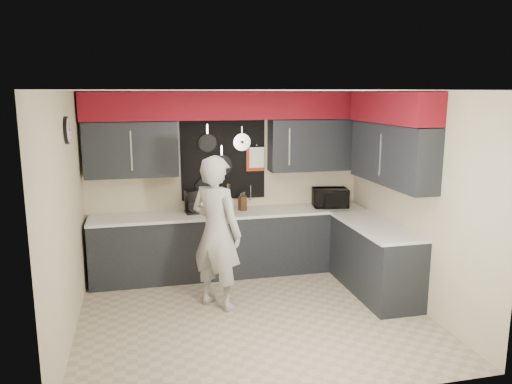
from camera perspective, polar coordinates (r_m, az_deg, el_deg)
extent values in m
plane|color=tan|center=(6.05, -0.27, -13.95)|extent=(4.00, 4.00, 0.00)
cube|color=beige|center=(7.30, -3.36, 1.17)|extent=(4.00, 0.01, 2.60)
cube|color=black|center=(6.96, -14.06, 4.74)|extent=(1.24, 0.32, 0.75)
cube|color=black|center=(7.40, 6.66, 5.37)|extent=(1.34, 0.32, 0.75)
cube|color=maroon|center=(7.01, -3.21, 9.81)|extent=(3.94, 0.36, 0.38)
cube|color=black|center=(7.23, -3.76, 3.68)|extent=(1.22, 0.03, 1.15)
cylinder|color=black|center=(7.13, -5.57, 5.61)|extent=(0.26, 0.04, 0.26)
cylinder|color=black|center=(7.19, -3.94, 3.04)|extent=(0.30, 0.04, 0.30)
cylinder|color=black|center=(7.21, -5.94, 0.52)|extent=(0.27, 0.04, 0.27)
cylinder|color=silver|center=(7.21, -1.62, 5.72)|extent=(0.25, 0.02, 0.25)
cube|color=#A82A0C|center=(7.30, -0.09, 3.74)|extent=(0.26, 0.01, 0.34)
cube|color=white|center=(7.29, 0.09, 3.96)|extent=(0.22, 0.01, 0.30)
cylinder|color=silver|center=(7.23, -7.20, -0.37)|extent=(0.01, 0.01, 0.20)
cylinder|color=silver|center=(7.28, -3.87, -0.22)|extent=(0.01, 0.01, 0.20)
cylinder|color=silver|center=(7.36, -0.61, -0.06)|extent=(0.01, 0.01, 0.20)
cube|color=beige|center=(6.36, 17.52, -0.85)|extent=(0.01, 3.50, 2.60)
cube|color=black|center=(6.46, 15.26, 4.18)|extent=(0.32, 1.70, 0.75)
cube|color=maroon|center=(6.41, 15.37, 9.29)|extent=(0.36, 1.70, 0.38)
cube|color=beige|center=(5.54, -20.86, -2.83)|extent=(0.01, 3.50, 2.60)
cylinder|color=black|center=(5.80, -20.82, 6.61)|extent=(0.04, 0.30, 0.30)
cylinder|color=white|center=(5.79, -20.60, 6.62)|extent=(0.01, 0.26, 0.26)
cube|color=black|center=(7.22, -2.87, -5.97)|extent=(3.90, 0.60, 0.88)
cube|color=silver|center=(7.08, -2.88, -2.44)|extent=(3.90, 0.63, 0.04)
cube|color=black|center=(6.74, 13.39, -7.53)|extent=(0.60, 1.60, 0.88)
cube|color=silver|center=(6.60, 13.45, -3.76)|extent=(0.63, 1.60, 0.04)
cube|color=black|center=(7.10, -2.45, -9.58)|extent=(3.90, 0.06, 0.10)
imported|color=black|center=(7.42, 8.48, -0.66)|extent=(0.55, 0.42, 0.28)
cube|color=#321810|center=(7.14, -1.55, -1.29)|extent=(0.12, 0.12, 0.21)
cylinder|color=silver|center=(7.12, -3.18, -1.47)|extent=(0.14, 0.14, 0.18)
cube|color=black|center=(7.04, -7.33, -2.31)|extent=(0.20, 0.23, 0.03)
cube|color=black|center=(7.08, -7.43, -0.96)|extent=(0.18, 0.08, 0.30)
cube|color=black|center=(6.98, -7.39, -0.06)|extent=(0.20, 0.23, 0.06)
cylinder|color=black|center=(7.00, -7.33, -1.68)|extent=(0.11, 0.11, 0.14)
imported|color=#A7A6A4|center=(6.00, -4.56, -4.66)|extent=(0.80, 0.80, 1.87)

